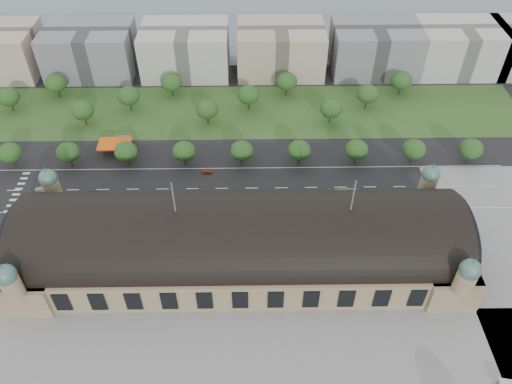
{
  "coord_description": "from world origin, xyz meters",
  "views": [
    {
      "loc": [
        3.61,
        -110.03,
        136.5
      ],
      "look_at": [
        5.5,
        20.76,
        14.0
      ],
      "focal_mm": 35.0,
      "sensor_mm": 36.0,
      "label": 1
    }
  ],
  "objects_px": {
    "traffic_car_3": "(207,172)",
    "petrol_station": "(119,142)",
    "parked_car_0": "(29,220)",
    "traffic_car_1": "(41,190)",
    "traffic_car_2": "(89,194)",
    "parked_car_2": "(116,211)",
    "parked_car_1": "(48,214)",
    "bus_west": "(207,202)",
    "traffic_car_6": "(396,203)",
    "traffic_car_4": "(218,195)",
    "parked_car_4": "(150,218)",
    "parked_car_5": "(135,218)",
    "parked_car_6": "(194,217)",
    "parked_car_3": "(107,211)",
    "bus_east": "(343,194)",
    "bus_mid": "(258,204)"
  },
  "relations": [
    {
      "from": "parked_car_5",
      "to": "traffic_car_2",
      "type": "bearing_deg",
      "value": -161.74
    },
    {
      "from": "parked_car_4",
      "to": "petrol_station",
      "type": "bearing_deg",
      "value": 177.53
    },
    {
      "from": "traffic_car_6",
      "to": "bus_west",
      "type": "xyz_separation_m",
      "value": [
        -73.29,
        0.39,
        0.91
      ]
    },
    {
      "from": "petrol_station",
      "to": "traffic_car_4",
      "type": "xyz_separation_m",
      "value": [
        44.66,
        -31.81,
        -2.16
      ]
    },
    {
      "from": "parked_car_1",
      "to": "parked_car_5",
      "type": "bearing_deg",
      "value": 61.45
    },
    {
      "from": "traffic_car_3",
      "to": "petrol_station",
      "type": "bearing_deg",
      "value": 65.35
    },
    {
      "from": "parked_car_3",
      "to": "parked_car_5",
      "type": "relative_size",
      "value": 0.96
    },
    {
      "from": "petrol_station",
      "to": "bus_east",
      "type": "bearing_deg",
      "value": -19.52
    },
    {
      "from": "parked_car_5",
      "to": "traffic_car_6",
      "type": "bearing_deg",
      "value": 55.72
    },
    {
      "from": "parked_car_2",
      "to": "bus_west",
      "type": "distance_m",
      "value": 35.21
    },
    {
      "from": "parked_car_6",
      "to": "parked_car_5",
      "type": "bearing_deg",
      "value": -125.5
    },
    {
      "from": "traffic_car_4",
      "to": "traffic_car_6",
      "type": "height_order",
      "value": "traffic_car_4"
    },
    {
      "from": "parked_car_0",
      "to": "parked_car_6",
      "type": "bearing_deg",
      "value": 59.65
    },
    {
      "from": "petrol_station",
      "to": "parked_car_6",
      "type": "height_order",
      "value": "petrol_station"
    },
    {
      "from": "traffic_car_6",
      "to": "parked_car_6",
      "type": "xyz_separation_m",
      "value": [
        -78.08,
        -6.33,
        0.07
      ]
    },
    {
      "from": "parked_car_2",
      "to": "bus_mid",
      "type": "bearing_deg",
      "value": 55.93
    },
    {
      "from": "parked_car_1",
      "to": "parked_car_5",
      "type": "height_order",
      "value": "parked_car_5"
    },
    {
      "from": "traffic_car_6",
      "to": "parked_car_0",
      "type": "height_order",
      "value": "parked_car_0"
    },
    {
      "from": "petrol_station",
      "to": "traffic_car_1",
      "type": "distance_m",
      "value": 38.41
    },
    {
      "from": "traffic_car_4",
      "to": "parked_car_4",
      "type": "distance_m",
      "value": 28.31
    },
    {
      "from": "traffic_car_6",
      "to": "bus_mid",
      "type": "relative_size",
      "value": 0.39
    },
    {
      "from": "traffic_car_4",
      "to": "parked_car_2",
      "type": "distance_m",
      "value": 39.91
    },
    {
      "from": "parked_car_6",
      "to": "parked_car_2",
      "type": "bearing_deg",
      "value": -133.5
    },
    {
      "from": "parked_car_0",
      "to": "parked_car_4",
      "type": "relative_size",
      "value": 1.04
    },
    {
      "from": "bus_west",
      "to": "petrol_station",
      "type": "bearing_deg",
      "value": 43.78
    },
    {
      "from": "traffic_car_6",
      "to": "bus_west",
      "type": "bearing_deg",
      "value": -85.61
    },
    {
      "from": "petrol_station",
      "to": "traffic_car_6",
      "type": "bearing_deg",
      "value": -18.12
    },
    {
      "from": "petrol_station",
      "to": "traffic_car_4",
      "type": "distance_m",
      "value": 54.87
    },
    {
      "from": "petrol_station",
      "to": "parked_car_4",
      "type": "height_order",
      "value": "petrol_station"
    },
    {
      "from": "parked_car_0",
      "to": "bus_mid",
      "type": "relative_size",
      "value": 0.36
    },
    {
      "from": "petrol_station",
      "to": "bus_west",
      "type": "distance_m",
      "value": 54.96
    },
    {
      "from": "traffic_car_4",
      "to": "bus_east",
      "type": "relative_size",
      "value": 0.34
    },
    {
      "from": "traffic_car_4",
      "to": "bus_mid",
      "type": "bearing_deg",
      "value": 65.43
    },
    {
      "from": "traffic_car_6",
      "to": "parked_car_4",
      "type": "xyz_separation_m",
      "value": [
        -94.74,
        -6.98,
        0.04
      ]
    },
    {
      "from": "bus_east",
      "to": "petrol_station",
      "type": "bearing_deg",
      "value": 67.41
    },
    {
      "from": "parked_car_5",
      "to": "bus_west",
      "type": "relative_size",
      "value": 0.43
    },
    {
      "from": "parked_car_1",
      "to": "parked_car_4",
      "type": "xyz_separation_m",
      "value": [
        39.09,
        -2.71,
        0.04
      ]
    },
    {
      "from": "parked_car_6",
      "to": "parked_car_3",
      "type": "bearing_deg",
      "value": -132.86
    },
    {
      "from": "traffic_car_2",
      "to": "parked_car_2",
      "type": "xyz_separation_m",
      "value": [
        12.32,
        -9.52,
        -0.11
      ]
    },
    {
      "from": "traffic_car_4",
      "to": "parked_car_3",
      "type": "xyz_separation_m",
      "value": [
        -42.45,
        -8.47,
        0.01
      ]
    },
    {
      "from": "traffic_car_2",
      "to": "parked_car_2",
      "type": "bearing_deg",
      "value": 51.37
    },
    {
      "from": "parked_car_5",
      "to": "parked_car_1",
      "type": "bearing_deg",
      "value": -132.86
    },
    {
      "from": "traffic_car_4",
      "to": "parked_car_6",
      "type": "bearing_deg",
      "value": -38.34
    },
    {
      "from": "traffic_car_3",
      "to": "parked_car_0",
      "type": "distance_m",
      "value": 70.72
    },
    {
      "from": "traffic_car_3",
      "to": "parked_car_3",
      "type": "distance_m",
      "value": 43.53
    },
    {
      "from": "petrol_station",
      "to": "parked_car_0",
      "type": "relative_size",
      "value": 3.11
    },
    {
      "from": "bus_west",
      "to": "parked_car_4",
      "type": "bearing_deg",
      "value": 104.94
    },
    {
      "from": "traffic_car_1",
      "to": "parked_car_4",
      "type": "height_order",
      "value": "traffic_car_1"
    },
    {
      "from": "parked_car_1",
      "to": "bus_west",
      "type": "bearing_deg",
      "value": 70.45
    },
    {
      "from": "parked_car_4",
      "to": "parked_car_2",
      "type": "bearing_deg",
      "value": -132.37
    }
  ]
}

